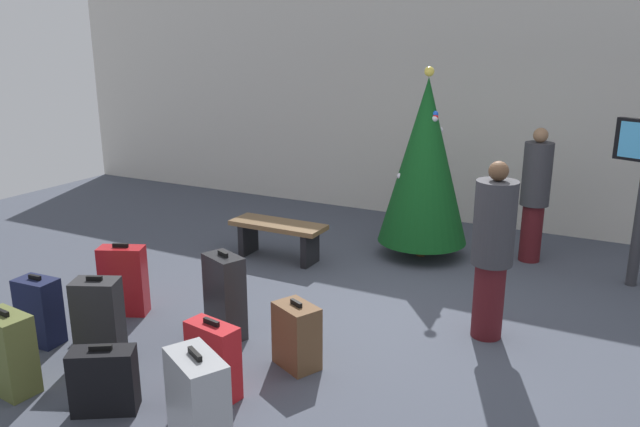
{
  "coord_description": "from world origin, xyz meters",
  "views": [
    {
      "loc": [
        1.79,
        -5.45,
        2.68
      ],
      "look_at": [
        -1.14,
        0.14,
        0.9
      ],
      "focal_mm": 34.51,
      "sensor_mm": 36.0,
      "label": 1
    }
  ],
  "objects_px": {
    "holiday_tree": "(425,161)",
    "suitcase_5": "(39,311)",
    "waiting_bench": "(278,233)",
    "traveller_1": "(535,193)",
    "suitcase_4": "(213,360)",
    "suitcase_8": "(225,296)",
    "suitcase_6": "(297,336)",
    "suitcase_7": "(198,403)",
    "suitcase_3": "(99,320)",
    "suitcase_0": "(104,381)",
    "suitcase_2": "(124,281)",
    "traveller_0": "(493,248)",
    "suitcase_1": "(8,353)"
  },
  "relations": [
    {
      "from": "traveller_1",
      "to": "suitcase_0",
      "type": "bearing_deg",
      "value": -114.6
    },
    {
      "from": "suitcase_2",
      "to": "suitcase_7",
      "type": "distance_m",
      "value": 2.44
    },
    {
      "from": "holiday_tree",
      "to": "suitcase_5",
      "type": "height_order",
      "value": "holiday_tree"
    },
    {
      "from": "holiday_tree",
      "to": "suitcase_6",
      "type": "distance_m",
      "value": 3.32
    },
    {
      "from": "suitcase_4",
      "to": "suitcase_0",
      "type": "bearing_deg",
      "value": -136.64
    },
    {
      "from": "holiday_tree",
      "to": "suitcase_6",
      "type": "bearing_deg",
      "value": -90.53
    },
    {
      "from": "holiday_tree",
      "to": "suitcase_5",
      "type": "bearing_deg",
      "value": -120.59
    },
    {
      "from": "traveller_0",
      "to": "suitcase_3",
      "type": "relative_size",
      "value": 2.18
    },
    {
      "from": "traveller_1",
      "to": "suitcase_7",
      "type": "height_order",
      "value": "traveller_1"
    },
    {
      "from": "waiting_bench",
      "to": "suitcase_6",
      "type": "height_order",
      "value": "suitcase_6"
    },
    {
      "from": "suitcase_6",
      "to": "suitcase_7",
      "type": "relative_size",
      "value": 0.82
    },
    {
      "from": "suitcase_4",
      "to": "suitcase_8",
      "type": "height_order",
      "value": "suitcase_8"
    },
    {
      "from": "suitcase_0",
      "to": "suitcase_2",
      "type": "relative_size",
      "value": 0.72
    },
    {
      "from": "holiday_tree",
      "to": "traveller_1",
      "type": "height_order",
      "value": "holiday_tree"
    },
    {
      "from": "traveller_0",
      "to": "suitcase_6",
      "type": "bearing_deg",
      "value": -134.88
    },
    {
      "from": "waiting_bench",
      "to": "traveller_1",
      "type": "xyz_separation_m",
      "value": [
        2.83,
        1.43,
        0.53
      ]
    },
    {
      "from": "traveller_1",
      "to": "suitcase_8",
      "type": "height_order",
      "value": "traveller_1"
    },
    {
      "from": "suitcase_1",
      "to": "suitcase_4",
      "type": "height_order",
      "value": "suitcase_1"
    },
    {
      "from": "traveller_1",
      "to": "suitcase_5",
      "type": "relative_size",
      "value": 2.54
    },
    {
      "from": "traveller_1",
      "to": "suitcase_6",
      "type": "relative_size",
      "value": 2.81
    },
    {
      "from": "suitcase_5",
      "to": "suitcase_6",
      "type": "xyz_separation_m",
      "value": [
        2.28,
        0.72,
        -0.03
      ]
    },
    {
      "from": "suitcase_2",
      "to": "suitcase_6",
      "type": "relative_size",
      "value": 1.25
    },
    {
      "from": "suitcase_6",
      "to": "suitcase_4",
      "type": "bearing_deg",
      "value": -116.94
    },
    {
      "from": "suitcase_1",
      "to": "suitcase_5",
      "type": "height_order",
      "value": "suitcase_1"
    },
    {
      "from": "traveller_1",
      "to": "suitcase_3",
      "type": "relative_size",
      "value": 2.19
    },
    {
      "from": "suitcase_2",
      "to": "traveller_1",
      "type": "bearing_deg",
      "value": 46.45
    },
    {
      "from": "holiday_tree",
      "to": "suitcase_0",
      "type": "distance_m",
      "value": 4.63
    },
    {
      "from": "traveller_1",
      "to": "suitcase_8",
      "type": "relative_size",
      "value": 2.0
    },
    {
      "from": "suitcase_2",
      "to": "suitcase_4",
      "type": "bearing_deg",
      "value": -24.77
    },
    {
      "from": "suitcase_3",
      "to": "suitcase_6",
      "type": "relative_size",
      "value": 1.28
    },
    {
      "from": "suitcase_0",
      "to": "holiday_tree",
      "type": "bearing_deg",
      "value": 77.69
    },
    {
      "from": "suitcase_2",
      "to": "suitcase_6",
      "type": "height_order",
      "value": "suitcase_2"
    },
    {
      "from": "suitcase_3",
      "to": "suitcase_4",
      "type": "xyz_separation_m",
      "value": [
        1.23,
        -0.01,
        -0.06
      ]
    },
    {
      "from": "suitcase_6",
      "to": "suitcase_0",
      "type": "bearing_deg",
      "value": -127.02
    },
    {
      "from": "holiday_tree",
      "to": "traveller_1",
      "type": "distance_m",
      "value": 1.4
    },
    {
      "from": "suitcase_0",
      "to": "suitcase_5",
      "type": "distance_m",
      "value": 1.44
    },
    {
      "from": "traveller_0",
      "to": "suitcase_3",
      "type": "distance_m",
      "value": 3.53
    },
    {
      "from": "waiting_bench",
      "to": "traveller_1",
      "type": "relative_size",
      "value": 0.73
    },
    {
      "from": "waiting_bench",
      "to": "suitcase_5",
      "type": "height_order",
      "value": "suitcase_5"
    },
    {
      "from": "waiting_bench",
      "to": "suitcase_0",
      "type": "distance_m",
      "value": 3.51
    },
    {
      "from": "traveller_1",
      "to": "suitcase_1",
      "type": "height_order",
      "value": "traveller_1"
    },
    {
      "from": "traveller_1",
      "to": "suitcase_5",
      "type": "xyz_separation_m",
      "value": [
        -3.58,
        -4.36,
        -0.57
      ]
    },
    {
      "from": "suitcase_8",
      "to": "holiday_tree",
      "type": "bearing_deg",
      "value": 73.54
    },
    {
      "from": "holiday_tree",
      "to": "suitcase_2",
      "type": "relative_size",
      "value": 3.19
    },
    {
      "from": "waiting_bench",
      "to": "suitcase_4",
      "type": "bearing_deg",
      "value": -67.76
    },
    {
      "from": "suitcase_4",
      "to": "suitcase_5",
      "type": "distance_m",
      "value": 1.93
    },
    {
      "from": "suitcase_2",
      "to": "suitcase_7",
      "type": "height_order",
      "value": "suitcase_2"
    },
    {
      "from": "suitcase_3",
      "to": "suitcase_7",
      "type": "distance_m",
      "value": 1.65
    },
    {
      "from": "waiting_bench",
      "to": "suitcase_3",
      "type": "bearing_deg",
      "value": -90.81
    },
    {
      "from": "traveller_1",
      "to": "traveller_0",
      "type": "bearing_deg",
      "value": -89.95
    }
  ]
}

